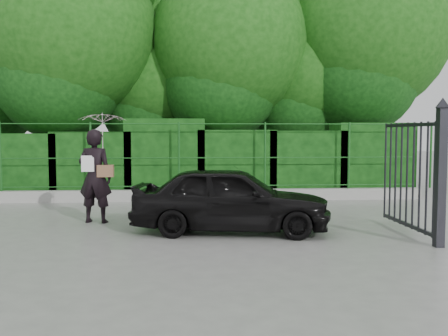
{
  "coord_description": "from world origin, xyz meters",
  "views": [
    {
      "loc": [
        0.64,
        -8.74,
        1.8
      ],
      "look_at": [
        1.36,
        1.3,
        1.1
      ],
      "focal_mm": 40.0,
      "sensor_mm": 36.0,
      "label": 1
    }
  ],
  "objects": [
    {
      "name": "fence",
      "position": [
        0.22,
        4.5,
        1.2
      ],
      "size": [
        14.13,
        0.06,
        1.8
      ],
      "color": "#185019",
      "rests_on": "kerb"
    },
    {
      "name": "woman",
      "position": [
        -1.14,
        1.42,
        1.42
      ],
      "size": [
        1.0,
        0.95,
        2.23
      ],
      "color": "black",
      "rests_on": "ground"
    },
    {
      "name": "trees",
      "position": [
        1.14,
        7.74,
        4.62
      ],
      "size": [
        17.1,
        6.15,
        8.08
      ],
      "color": "black",
      "rests_on": "ground"
    },
    {
      "name": "kerb",
      "position": [
        0.0,
        4.5,
        0.15
      ],
      "size": [
        14.0,
        0.25,
        0.3
      ],
      "primitive_type": "cube",
      "color": "#9E9E99",
      "rests_on": "ground"
    },
    {
      "name": "gate",
      "position": [
        4.6,
        -0.72,
        1.19
      ],
      "size": [
        0.22,
        2.33,
        2.36
      ],
      "color": "black",
      "rests_on": "ground"
    },
    {
      "name": "ground",
      "position": [
        0.0,
        0.0,
        0.0
      ],
      "size": [
        80.0,
        80.0,
        0.0
      ],
      "primitive_type": "plane",
      "color": "gray"
    },
    {
      "name": "hedge",
      "position": [
        0.03,
        5.5,
        0.99
      ],
      "size": [
        14.2,
        1.2,
        2.2
      ],
      "color": "black",
      "rests_on": "ground"
    },
    {
      "name": "car",
      "position": [
        1.42,
        0.25,
        0.61
      ],
      "size": [
        3.76,
        1.95,
        1.22
      ],
      "primitive_type": "imported",
      "rotation": [
        0.0,
        0.0,
        1.42
      ],
      "color": "black",
      "rests_on": "ground"
    }
  ]
}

